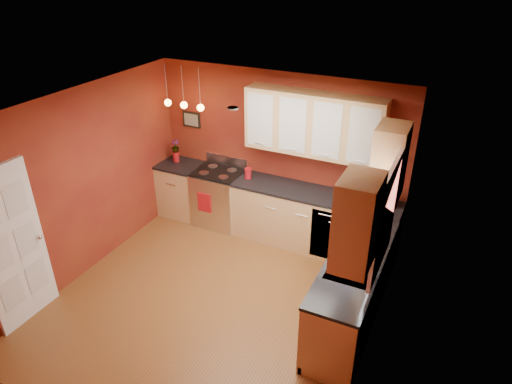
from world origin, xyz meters
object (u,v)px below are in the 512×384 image
at_px(sink, 353,268).
at_px(red_canister, 248,173).
at_px(coffee_maker, 391,199).
at_px(soap_pump, 368,273).
at_px(gas_range, 219,197).

distance_m(sink, red_canister, 2.58).
height_order(sink, coffee_maker, sink).
relative_size(red_canister, soap_pump, 1.03).
height_order(coffee_maker, soap_pump, coffee_maker).
distance_m(gas_range, soap_pump, 3.31).
xyz_separation_m(gas_range, soap_pump, (2.83, -1.64, 0.54)).
xyz_separation_m(gas_range, red_canister, (0.54, 0.01, 0.55)).
bearing_deg(gas_range, sink, -29.78).
xyz_separation_m(coffee_maker, soap_pump, (0.10, -1.72, -0.03)).
relative_size(sink, coffee_maker, 2.99).
bearing_deg(coffee_maker, red_canister, 174.01).
distance_m(gas_range, coffee_maker, 2.79).
xyz_separation_m(red_canister, soap_pump, (2.29, -1.66, -0.00)).
bearing_deg(soap_pump, red_canister, 144.13).
xyz_separation_m(red_canister, coffee_maker, (2.19, 0.07, 0.02)).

